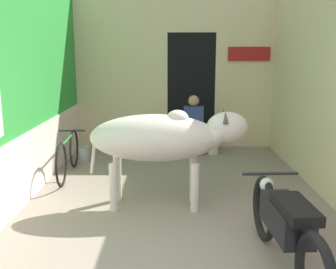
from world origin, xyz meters
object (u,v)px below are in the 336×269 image
(cow, at_px, (163,138))
(plastic_stool, at_px, (213,143))
(bicycle, at_px, (68,155))
(shopkeeper_seated, at_px, (194,123))
(motorcycle_near, at_px, (286,226))
(bucket, at_px, (82,154))

(cow, xyz_separation_m, plastic_stool, (0.95, 2.76, -0.70))
(bicycle, relative_size, shopkeeper_seated, 1.46)
(motorcycle_near, height_order, bucket, motorcycle_near)
(plastic_stool, distance_m, bucket, 2.59)
(motorcycle_near, bearing_deg, bicycle, 133.32)
(cow, height_order, motorcycle_near, cow)
(cow, xyz_separation_m, motorcycle_near, (1.15, -1.62, -0.46))
(motorcycle_near, xyz_separation_m, bucket, (-2.72, 3.84, -0.34))
(shopkeeper_seated, height_order, bucket, shopkeeper_seated)
(bicycle, distance_m, plastic_stool, 2.94)
(motorcycle_near, bearing_deg, shopkeeper_seated, 97.66)
(cow, height_order, plastic_stool, cow)
(bicycle, bearing_deg, motorcycle_near, -46.68)
(plastic_stool, xyz_separation_m, bucket, (-2.53, -0.54, -0.10))
(bicycle, xyz_separation_m, bucket, (0.02, 0.93, -0.22))
(cow, relative_size, bucket, 7.96)
(cow, xyz_separation_m, bucket, (-1.57, 2.22, -0.80))
(bicycle, xyz_separation_m, plastic_stool, (2.55, 1.47, -0.12))
(bicycle, bearing_deg, shopkeeper_seated, 34.77)
(plastic_stool, bearing_deg, shopkeeper_seated, 175.85)
(bicycle, relative_size, plastic_stool, 4.05)
(cow, height_order, bucket, cow)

